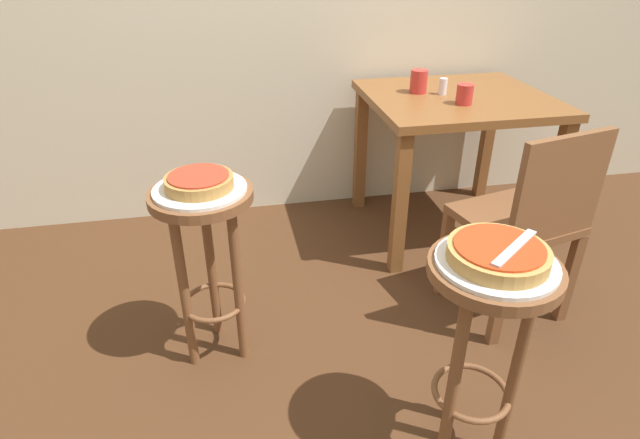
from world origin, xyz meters
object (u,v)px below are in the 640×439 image
Objects in this scene: dining_table at (456,119)px; wooden_chair at (527,219)px; stool_middle at (206,240)px; pizza_foreground at (498,253)px; cup_far_edge at (419,81)px; stool_foreground at (485,322)px; cup_near_edge at (465,94)px; condiment_shaker at (443,86)px; pizza_server_knife at (515,247)px; serving_plate_middle at (200,189)px; pizza_middle at (199,181)px; serving_plate_foreground at (496,263)px.

dining_table is 1.03× the size of wooden_chair.
wooden_chair is (1.23, -0.02, -0.04)m from stool_middle.
cup_far_edge is (0.31, 1.42, 0.07)m from pizza_foreground.
stool_foreground is at bearing -129.56° from wooden_chair.
cup_near_edge is 1.17× the size of condiment_shaker.
condiment_shaker is 0.36× the size of pizza_server_knife.
pizza_foreground is 2.82× the size of cup_near_edge.
dining_table is at bearing 30.72° from serving_plate_middle.
cup_near_edge is 0.83× the size of cup_far_edge.
cup_near_edge is (1.21, 0.60, 0.09)m from serving_plate_middle.
pizza_middle is at bearing 141.83° from stool_foreground.
condiment_shaker reaches higher than serving_plate_foreground.
cup_far_edge is at bearing 77.68° from pizza_foreground.
serving_plate_foreground is 0.36× the size of dining_table.
pizza_middle is 0.26× the size of dining_table.
pizza_middle is 2.03× the size of cup_far_edge.
serving_plate_foreground is 1.01× the size of serving_plate_middle.
serving_plate_middle is 1.41m from condiment_shaker.
pizza_middle is at bearing 90.00° from stool_middle.
serving_plate_foreground reaches higher than stool_middle.
stool_foreground is at bearing -38.17° from stool_middle.
serving_plate_foreground is at bearing -110.64° from cup_near_edge.
dining_table is 0.22m from cup_near_edge.
serving_plate_middle is 1.37× the size of pizza_middle.
serving_plate_middle is 0.35× the size of dining_table.
serving_plate_middle is at bearing 104.96° from pizza_server_knife.
dining_table reaches higher than serving_plate_foreground.
pizza_foreground is (0.00, 0.00, 0.23)m from stool_foreground.
pizza_server_knife is at bearing -108.77° from dining_table.
serving_plate_foreground and serving_plate_middle have the same top height.
serving_plate_middle is at bearing 141.83° from pizza_foreground.
dining_table is (0.49, 1.34, -0.10)m from pizza_foreground.
serving_plate_foreground is 0.78m from wooden_chair.
serving_plate_middle is 0.03m from pizza_middle.
condiment_shaker is at bearing -27.49° from cup_far_edge.
stool_middle is at bearing -90.00° from pizza_middle.
dining_table is 9.49× the size of cup_near_edge.
serving_plate_foreground is at bearing -38.17° from stool_middle.
stool_middle is 1.03m from pizza_server_knife.
pizza_server_knife is at bearing -38.01° from serving_plate_middle.
cup_near_edge is at bearing -106.13° from dining_table.
pizza_middle reaches higher than stool_foreground.
serving_plate_middle is 1.35m from cup_near_edge.
wooden_chair is at bearing -87.69° from cup_near_edge.
cup_far_edge reaches higher than pizza_foreground.
pizza_foreground is 0.84× the size of serving_plate_middle.
condiment_shaker is at bearing 73.03° from stool_foreground.
stool_middle is (-0.76, 0.59, -0.20)m from serving_plate_foreground.
pizza_server_knife is at bearing -33.69° from pizza_foreground.
cup_near_edge is at bearing 69.36° from pizza_foreground.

